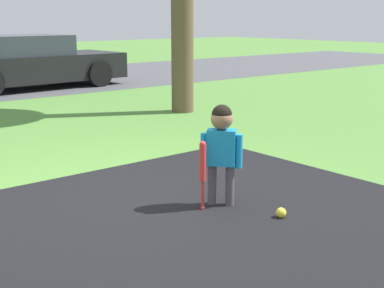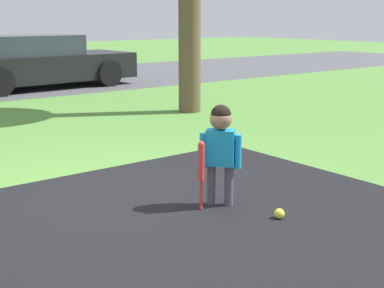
# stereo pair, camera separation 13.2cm
# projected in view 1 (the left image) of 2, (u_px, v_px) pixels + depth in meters

# --- Properties ---
(ground_plane) EXTENTS (60.00, 60.00, 0.00)m
(ground_plane) POSITION_uv_depth(u_px,v_px,m) (109.00, 203.00, 4.76)
(ground_plane) COLOR #518438
(child) EXTENTS (0.26, 0.29, 0.90)m
(child) POSITION_uv_depth(u_px,v_px,m) (222.00, 141.00, 4.60)
(child) COLOR #4C4751
(child) RESTS_ON ground
(baseball_bat) EXTENTS (0.06, 0.06, 0.61)m
(baseball_bat) POSITION_uv_depth(u_px,v_px,m) (203.00, 166.00, 4.51)
(baseball_bat) COLOR red
(baseball_bat) RESTS_ON ground
(sports_ball) EXTENTS (0.09, 0.09, 0.09)m
(sports_ball) POSITION_uv_depth(u_px,v_px,m) (281.00, 213.00, 4.41)
(sports_ball) COLOR yellow
(sports_ball) RESTS_ON ground
(parked_car) EXTENTS (4.40, 2.10, 1.22)m
(parked_car) POSITION_uv_depth(u_px,v_px,m) (28.00, 63.00, 12.38)
(parked_car) COLOR black
(parked_car) RESTS_ON ground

